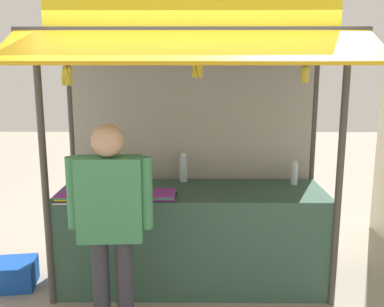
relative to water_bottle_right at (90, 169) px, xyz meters
The scene contains 15 objects.
ground_plane 1.52m from the water_bottle_right, 16.54° to the right, with size 20.00×20.00×0.00m, color #9E9384.
stall_counter 1.23m from the water_bottle_right, 16.54° to the right, with size 2.50×0.80×0.94m, color #385B4C.
stall_structure 1.21m from the water_bottle_right, 11.10° to the right, with size 2.70×1.61×2.73m.
water_bottle_right is the anchor object (origin of this frame).
water_bottle_far_right 0.11m from the water_bottle_right, 168.35° to the right, with size 0.08×0.08×0.28m.
water_bottle_left 0.95m from the water_bottle_right, ahead, with size 0.08×0.08×0.29m.
water_bottle_front_left 2.04m from the water_bottle_right, ahead, with size 0.07×0.07×0.24m.
magazine_stack_back_left 0.65m from the water_bottle_right, 93.72° to the right, with size 0.21×0.27×0.06m.
magazine_stack_center 0.97m from the water_bottle_right, 35.03° to the right, with size 0.22×0.30×0.05m.
magazine_stack_back_right 0.35m from the water_bottle_right, 56.23° to the right, with size 0.27×0.32×0.09m.
banana_bunch_inner_left 2.30m from the water_bottle_right, 22.70° to the right, with size 0.09×0.09×0.29m.
banana_bunch_leftmost 1.68m from the water_bottle_right, 36.68° to the right, with size 0.10×0.11×0.26m.
banana_bunch_inner_right 1.24m from the water_bottle_right, 86.06° to the right, with size 0.10×0.10×0.32m.
vendor_person 1.26m from the water_bottle_right, 69.86° to the right, with size 0.64×0.24×1.68m.
plastic_crate 1.22m from the water_bottle_right, 148.00° to the right, with size 0.36×0.36×0.25m, color #194CB2.
Camera 1 is at (0.03, -3.92, 2.08)m, focal length 40.22 mm.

